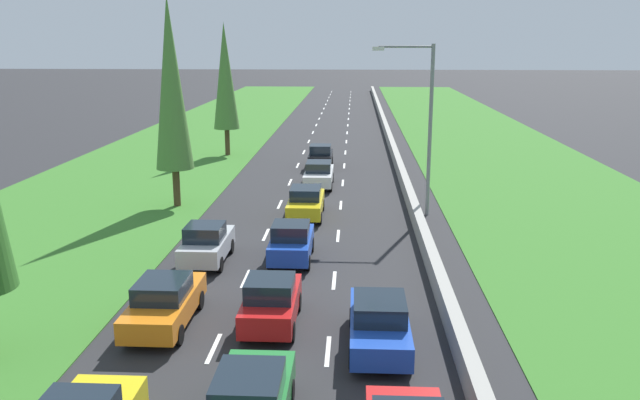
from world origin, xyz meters
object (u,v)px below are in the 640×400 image
at_px(white_sedan_centre_lane, 319,174).
at_px(orange_sedan_left_lane, 164,302).
at_px(blue_sedan_right_lane, 379,323).
at_px(poplar_tree_second, 171,84).
at_px(black_hatchback_centre_lane, 321,156).
at_px(red_hatchback_centre_lane, 271,302).
at_px(poplar_tree_third, 225,77).
at_px(street_light_mast, 424,118).
at_px(silver_hatchback_left_lane, 207,243).
at_px(blue_hatchback_centre_lane, 291,242).
at_px(yellow_sedan_centre_lane, 306,202).

distance_m(white_sedan_centre_lane, orange_sedan_left_lane, 21.64).
relative_size(blue_sedan_right_lane, poplar_tree_second, 0.39).
relative_size(white_sedan_centre_lane, black_hatchback_centre_lane, 1.15).
bearing_deg(orange_sedan_left_lane, red_hatchback_centre_lane, 2.94).
xyz_separation_m(poplar_tree_third, street_light_mast, (13.96, -17.95, -1.11)).
bearing_deg(silver_hatchback_left_lane, orange_sedan_left_lane, -89.94).
xyz_separation_m(silver_hatchback_left_lane, street_light_mast, (9.79, 8.37, 4.40)).
xyz_separation_m(blue_hatchback_centre_lane, blue_sedan_right_lane, (3.44, -7.92, -0.02)).
height_order(black_hatchback_centre_lane, street_light_mast, street_light_mast).
distance_m(blue_sedan_right_lane, poplar_tree_second, 20.98).
relative_size(orange_sedan_left_lane, silver_hatchback_left_lane, 1.15).
relative_size(red_hatchback_centre_lane, silver_hatchback_left_lane, 1.00).
bearing_deg(silver_hatchback_left_lane, red_hatchback_centre_lane, -60.16).
xyz_separation_m(red_hatchback_centre_lane, yellow_sedan_centre_lane, (0.13, 13.64, -0.02)).
distance_m(silver_hatchback_left_lane, poplar_tree_third, 27.20).
xyz_separation_m(yellow_sedan_centre_lane, white_sedan_centre_lane, (0.28, 7.46, 0.00)).
xyz_separation_m(black_hatchback_centre_lane, poplar_tree_third, (-7.88, 4.88, 5.51)).
relative_size(red_hatchback_centre_lane, white_sedan_centre_lane, 0.87).
bearing_deg(silver_hatchback_left_lane, street_light_mast, 40.51).
bearing_deg(red_hatchback_centre_lane, poplar_tree_second, 115.23).
bearing_deg(yellow_sedan_centre_lane, blue_hatchback_centre_lane, -90.73).
distance_m(poplar_tree_second, poplar_tree_third, 16.90).
height_order(blue_hatchback_centre_lane, silver_hatchback_left_lane, same).
distance_m(white_sedan_centre_lane, poplar_tree_second, 11.27).
distance_m(white_sedan_centre_lane, poplar_tree_third, 14.98).
bearing_deg(street_light_mast, red_hatchback_centre_lane, -113.46).
xyz_separation_m(silver_hatchback_left_lane, black_hatchback_centre_lane, (3.71, 21.44, 0.00)).
relative_size(poplar_tree_second, poplar_tree_third, 1.09).
height_order(white_sedan_centre_lane, black_hatchback_centre_lane, black_hatchback_centre_lane).
height_order(poplar_tree_third, street_light_mast, poplar_tree_third).
xyz_separation_m(blue_hatchback_centre_lane, street_light_mast, (6.24, 7.97, 4.40)).
relative_size(poplar_tree_second, street_light_mast, 1.29).
height_order(orange_sedan_left_lane, black_hatchback_centre_lane, black_hatchback_centre_lane).
height_order(silver_hatchback_left_lane, black_hatchback_centre_lane, same).
relative_size(white_sedan_centre_lane, poplar_tree_third, 0.42).
height_order(blue_sedan_right_lane, poplar_tree_third, poplar_tree_third).
bearing_deg(poplar_tree_second, yellow_sedan_centre_lane, -14.29).
height_order(blue_hatchback_centre_lane, poplar_tree_third, poplar_tree_third).
distance_m(red_hatchback_centre_lane, poplar_tree_third, 33.78).
xyz_separation_m(red_hatchback_centre_lane, orange_sedan_left_lane, (-3.50, -0.18, -0.02)).
relative_size(black_hatchback_centre_lane, street_light_mast, 0.43).
bearing_deg(yellow_sedan_centre_lane, blue_sedan_right_lane, -77.45).
xyz_separation_m(black_hatchback_centre_lane, street_light_mast, (6.08, -13.07, 4.40)).
xyz_separation_m(red_hatchback_centre_lane, blue_hatchback_centre_lane, (0.04, 6.52, 0.00)).
xyz_separation_m(white_sedan_centre_lane, street_light_mast, (5.87, -6.61, 4.42)).
height_order(red_hatchback_centre_lane, poplar_tree_third, poplar_tree_third).
xyz_separation_m(white_sedan_centre_lane, poplar_tree_third, (-8.09, 11.33, 5.53)).
bearing_deg(red_hatchback_centre_lane, silver_hatchback_left_lane, 119.84).
relative_size(yellow_sedan_centre_lane, black_hatchback_centre_lane, 1.15).
height_order(blue_sedan_right_lane, poplar_tree_second, poplar_tree_second).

